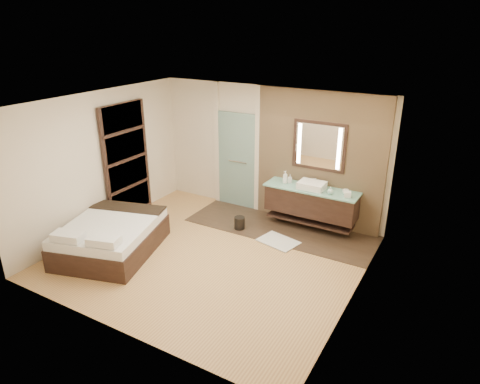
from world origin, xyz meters
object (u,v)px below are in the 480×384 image
Objects in this scene: vanity at (311,202)px; mirror_unit at (319,146)px; bed at (111,237)px; waste_bin at (239,223)px.

mirror_unit reaches higher than vanity.
vanity reaches higher than bed.
mirror_unit is 2.17m from waste_bin.
bed is 2.47m from waste_bin.
mirror_unit is 4.22m from bed.
waste_bin is (1.55, 1.92, -0.16)m from bed.
mirror_unit is at bearing 30.30° from bed.
mirror_unit reaches higher than waste_bin.
vanity is at bearing -90.00° from mirror_unit.
waste_bin is (-1.20, -0.74, -0.45)m from vanity.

